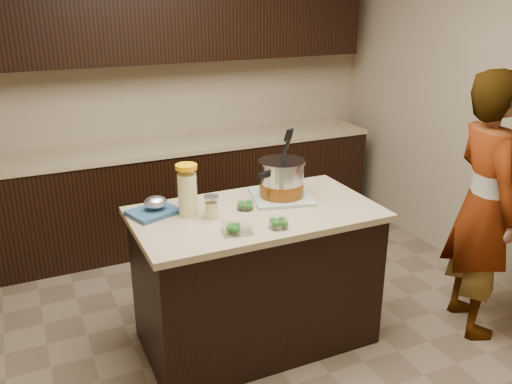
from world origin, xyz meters
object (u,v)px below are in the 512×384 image
Objects in this scene: island at (256,277)px; stock_pot at (282,181)px; person at (484,206)px; lemonade_pitcher at (187,192)px.

island is 0.62m from stock_pot.
island is 1.51m from person.
stock_pot is at bearing 83.92° from person.
person reaches higher than island.
stock_pot is at bearing 0.95° from lemonade_pitcher.
island is at bearing 92.29° from person.
island is 4.81× the size of lemonade_pitcher.
lemonade_pitcher is (-0.62, -0.01, 0.02)m from stock_pot.
stock_pot is 1.37× the size of lemonade_pitcher.
island is 0.85× the size of person.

